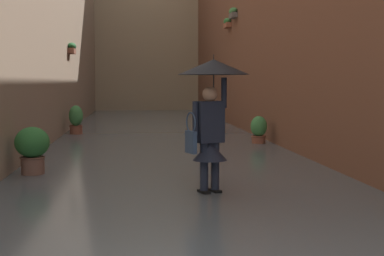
{
  "coord_description": "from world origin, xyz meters",
  "views": [
    {
      "loc": [
        0.73,
        2.37,
        1.67
      ],
      "look_at": [
        -0.14,
        -6.09,
        0.97
      ],
      "focal_mm": 52.65,
      "sensor_mm": 36.0,
      "label": 1
    }
  ],
  "objects": [
    {
      "name": "potted_plant_far_right",
      "position": [
        2.52,
        -15.21,
        0.49
      ],
      "size": [
        0.43,
        0.43,
        0.95
      ],
      "color": "brown",
      "rests_on": "ground_plane"
    },
    {
      "name": "potted_plant_mid_right",
      "position": [
        2.5,
        -7.59,
        0.52
      ],
      "size": [
        0.6,
        0.6,
        0.89
      ],
      "color": "brown",
      "rests_on": "ground_plane"
    },
    {
      "name": "building_facade_far",
      "position": [
        0.0,
        -30.39,
        5.44
      ],
      "size": [
        9.39,
        1.8,
        10.88
      ],
      "primitive_type": "cube",
      "color": "tan",
      "rests_on": "ground_plane"
    },
    {
      "name": "potted_plant_far_left",
      "position": [
        -2.51,
        -12.05,
        0.41
      ],
      "size": [
        0.43,
        0.43,
        0.78
      ],
      "color": "brown",
      "rests_on": "ground_plane"
    },
    {
      "name": "person_wading",
      "position": [
        -0.38,
        -5.66,
        1.45
      ],
      "size": [
        1.04,
        1.04,
        2.06
      ],
      "color": "black",
      "rests_on": "ground_plane"
    },
    {
      "name": "ground_plane",
      "position": [
        0.0,
        -14.74,
        0.0
      ],
      "size": [
        73.72,
        73.72,
        0.0
      ],
      "primitive_type": "plane",
      "color": "gray"
    },
    {
      "name": "flood_water",
      "position": [
        0.0,
        -14.74,
        0.03
      ],
      "size": [
        6.59,
        35.49,
        0.06
      ],
      "primitive_type": "cube",
      "color": "#515B60",
      "rests_on": "ground_plane"
    }
  ]
}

